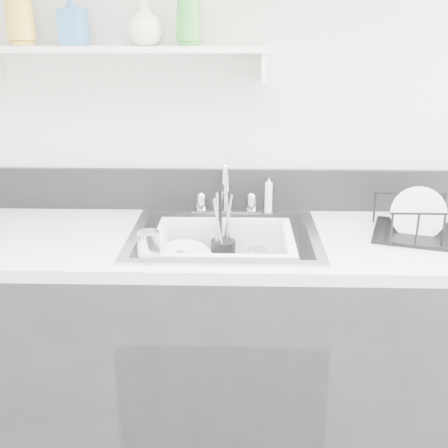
{
  "coord_description": "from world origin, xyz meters",
  "views": [
    {
      "loc": [
        0.05,
        -0.6,
        1.58
      ],
      "look_at": [
        0.0,
        1.14,
        0.98
      ],
      "focal_mm": 45.0,
      "sensor_mm": 36.0,
      "label": 1
    }
  ],
  "objects_px": {
    "counter_run": "(224,354)",
    "dish_rack": "(431,219)",
    "sink": "(224,260)",
    "wash_tub": "(224,260)"
  },
  "relations": [
    {
      "from": "wash_tub",
      "to": "sink",
      "type": "bearing_deg",
      "value": 85.83
    },
    {
      "from": "counter_run",
      "to": "dish_rack",
      "type": "relative_size",
      "value": 8.82
    },
    {
      "from": "counter_run",
      "to": "dish_rack",
      "type": "bearing_deg",
      "value": 1.24
    },
    {
      "from": "counter_run",
      "to": "wash_tub",
      "type": "xyz_separation_m",
      "value": [
        -0.0,
        -0.02,
        0.38
      ]
    },
    {
      "from": "dish_rack",
      "to": "counter_run",
      "type": "bearing_deg",
      "value": -161.48
    },
    {
      "from": "counter_run",
      "to": "wash_tub",
      "type": "relative_size",
      "value": 6.81
    },
    {
      "from": "sink",
      "to": "wash_tub",
      "type": "xyz_separation_m",
      "value": [
        -0.0,
        -0.02,
        0.01
      ]
    },
    {
      "from": "wash_tub",
      "to": "dish_rack",
      "type": "relative_size",
      "value": 1.29
    },
    {
      "from": "counter_run",
      "to": "wash_tub",
      "type": "height_order",
      "value": "wash_tub"
    },
    {
      "from": "wash_tub",
      "to": "counter_run",
      "type": "bearing_deg",
      "value": 85.83
    }
  ]
}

